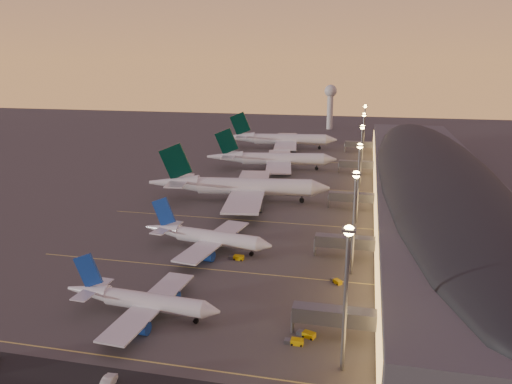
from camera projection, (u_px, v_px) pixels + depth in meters
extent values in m
plane|color=#423F3D|center=(211.00, 261.00, 129.82)|extent=(700.00, 700.00, 0.00)
cylinder|color=silver|center=(155.00, 302.00, 100.99)|extent=(21.50, 4.96, 3.63)
cone|color=silver|center=(212.00, 311.00, 97.64)|extent=(3.66, 3.84, 3.63)
cone|color=silver|center=(88.00, 291.00, 105.05)|extent=(9.83, 4.23, 3.63)
cube|color=silver|center=(150.00, 305.00, 101.43)|extent=(8.10, 30.88, 0.40)
cylinder|color=navy|center=(168.00, 296.00, 107.80)|extent=(4.97, 3.02, 2.72)
cylinder|color=navy|center=(137.00, 327.00, 95.33)|extent=(4.97, 3.02, 2.72)
cube|color=navy|center=(88.00, 270.00, 103.70)|extent=(6.67, 0.96, 7.87)
cube|color=silver|center=(93.00, 289.00, 104.59)|extent=(4.12, 11.19, 0.25)
cylinder|color=black|center=(196.00, 320.00, 99.23)|extent=(0.31, 0.31, 1.43)
cylinder|color=black|center=(196.00, 321.00, 99.28)|extent=(1.05, 0.70, 1.02)
cylinder|color=black|center=(153.00, 307.00, 104.46)|extent=(0.31, 0.31, 1.43)
cylinder|color=black|center=(154.00, 308.00, 104.52)|extent=(1.05, 0.70, 1.02)
cylinder|color=black|center=(142.00, 319.00, 99.75)|extent=(0.31, 0.31, 1.43)
cylinder|color=black|center=(142.00, 320.00, 99.81)|extent=(1.05, 0.70, 1.02)
cylinder|color=silver|center=(218.00, 238.00, 135.87)|extent=(24.05, 7.64, 4.04)
cone|color=silver|center=(265.00, 245.00, 130.99)|extent=(4.40, 4.58, 4.04)
cone|color=silver|center=(163.00, 229.00, 141.83)|extent=(11.20, 5.64, 4.04)
cube|color=silver|center=(214.00, 240.00, 136.46)|extent=(12.04, 34.65, 0.44)
cylinder|color=navy|center=(228.00, 237.00, 143.26)|extent=(5.76, 3.82, 3.03)
cylinder|color=navy|center=(204.00, 255.00, 129.82)|extent=(5.76, 3.82, 3.03)
cube|color=navy|center=(164.00, 212.00, 140.28)|extent=(7.40, 1.74, 8.76)
cube|color=silver|center=(167.00, 228.00, 141.21)|extent=(5.66, 12.68, 0.28)
cylinder|color=black|center=(251.00, 253.00, 133.07)|extent=(0.37, 0.37, 1.59)
cylinder|color=black|center=(251.00, 254.00, 133.13)|extent=(1.23, 0.87, 1.13)
cylinder|color=black|center=(216.00, 244.00, 139.81)|extent=(0.37, 0.37, 1.59)
cylinder|color=black|center=(216.00, 244.00, 139.87)|extent=(1.23, 0.87, 1.13)
cylinder|color=black|center=(207.00, 251.00, 134.73)|extent=(0.37, 0.37, 1.59)
cylinder|color=black|center=(207.00, 252.00, 134.79)|extent=(1.23, 0.87, 1.13)
cylinder|color=silver|center=(255.00, 187.00, 182.60)|extent=(41.82, 11.63, 6.25)
cone|color=silver|center=(320.00, 188.00, 180.54)|extent=(7.43, 7.07, 6.25)
cone|color=silver|center=(174.00, 183.00, 184.97)|extent=(19.34, 8.65, 6.25)
cube|color=silver|center=(249.00, 189.00, 183.05)|extent=(19.84, 61.50, 0.69)
cylinder|color=#5B5D63|center=(256.00, 186.00, 196.28)|extent=(9.87, 5.88, 4.69)
cylinder|color=#5B5D63|center=(249.00, 205.00, 170.69)|extent=(9.87, 5.88, 4.69)
cube|color=black|center=(176.00, 162.00, 182.79)|extent=(12.35, 2.55, 13.88)
cube|color=silver|center=(180.00, 180.00, 184.53)|extent=(9.47, 22.45, 0.44)
cylinder|color=black|center=(302.00, 199.00, 182.24)|extent=(0.56, 0.56, 2.50)
cylinder|color=black|center=(302.00, 200.00, 182.34)|extent=(1.88, 1.31, 1.75)
cylinder|color=black|center=(247.00, 195.00, 188.23)|extent=(0.56, 0.56, 2.50)
cylinder|color=black|center=(247.00, 196.00, 188.33)|extent=(1.88, 1.31, 1.75)
cylinder|color=black|center=(244.00, 201.00, 179.81)|extent=(0.56, 0.56, 2.50)
cylinder|color=black|center=(244.00, 202.00, 179.90)|extent=(1.88, 1.31, 1.75)
cylinder|color=silver|center=(283.00, 159.00, 235.33)|extent=(38.35, 11.78, 5.73)
cone|color=silver|center=(330.00, 159.00, 234.09)|extent=(6.96, 6.65, 5.73)
cone|color=silver|center=(225.00, 157.00, 236.70)|extent=(17.82, 8.42, 5.73)
cube|color=silver|center=(279.00, 161.00, 235.69)|extent=(19.81, 56.47, 0.63)
cylinder|color=#5B5D63|center=(282.00, 160.00, 247.88)|extent=(9.14, 5.63, 4.30)
cylinder|color=#5B5D63|center=(281.00, 171.00, 224.37)|extent=(9.14, 5.63, 4.30)
cube|color=black|center=(227.00, 141.00, 234.73)|extent=(11.30, 2.67, 12.72)
cube|color=silver|center=(229.00, 155.00, 236.36)|extent=(9.26, 20.68, 0.40)
cylinder|color=black|center=(317.00, 168.00, 235.47)|extent=(0.53, 0.53, 2.29)
cylinder|color=black|center=(317.00, 168.00, 235.56)|extent=(1.75, 1.25, 1.61)
cylinder|color=black|center=(277.00, 165.00, 240.41)|extent=(0.53, 0.53, 2.29)
cylinder|color=black|center=(277.00, 166.00, 240.50)|extent=(1.75, 1.25, 1.61)
cylinder|color=black|center=(276.00, 169.00, 232.67)|extent=(0.53, 0.53, 2.29)
cylinder|color=black|center=(276.00, 170.00, 232.76)|extent=(1.75, 1.25, 1.61)
cylinder|color=silver|center=(290.00, 139.00, 289.55)|extent=(41.60, 11.71, 6.22)
cone|color=silver|center=(331.00, 140.00, 287.58)|extent=(7.41, 7.06, 6.22)
cone|color=silver|center=(239.00, 137.00, 291.81)|extent=(19.25, 8.67, 6.22)
cube|color=silver|center=(286.00, 141.00, 290.00)|extent=(19.94, 61.19, 0.68)
cylinder|color=#5B5D63|center=(289.00, 141.00, 303.16)|extent=(9.83, 5.87, 4.67)
cylinder|color=#5B5D63|center=(288.00, 149.00, 277.70)|extent=(9.83, 5.87, 4.67)
cube|color=black|center=(240.00, 124.00, 289.65)|extent=(12.28, 2.58, 13.81)
cube|color=silver|center=(243.00, 136.00, 291.38)|extent=(9.49, 22.34, 0.44)
cylinder|color=black|center=(319.00, 147.00, 289.26)|extent=(0.56, 0.56, 2.49)
cylinder|color=black|center=(319.00, 148.00, 289.35)|extent=(1.87, 1.31, 1.74)
cylinder|color=black|center=(284.00, 145.00, 295.14)|extent=(0.56, 0.56, 2.49)
cylinder|color=black|center=(284.00, 146.00, 295.24)|extent=(1.87, 1.31, 1.74)
cylinder|color=black|center=(284.00, 148.00, 286.76)|extent=(0.56, 0.56, 2.49)
cylinder|color=black|center=(284.00, 149.00, 286.86)|extent=(1.87, 1.31, 1.74)
cube|color=#4D4D51|center=(431.00, 185.00, 183.48)|extent=(40.00, 255.00, 12.00)
ellipsoid|color=black|center=(433.00, 169.00, 181.93)|extent=(39.00, 253.00, 10.92)
cube|color=#FFB656|center=(375.00, 185.00, 188.01)|extent=(0.40, 244.80, 8.00)
cube|color=#5B5D63|center=(335.00, 316.00, 93.19)|extent=(16.00, 3.20, 3.00)
cylinder|color=slate|center=(293.00, 322.00, 95.48)|extent=(0.70, 0.70, 4.40)
cube|color=#5B5D63|center=(346.00, 242.00, 130.89)|extent=(16.00, 3.20, 3.00)
cylinder|color=slate|center=(315.00, 248.00, 133.18)|extent=(0.70, 0.70, 4.40)
cube|color=#5B5D63|center=(352.00, 197.00, 173.30)|extent=(16.00, 3.20, 3.00)
cylinder|color=slate|center=(329.00, 202.00, 175.58)|extent=(0.70, 0.70, 4.40)
cube|color=#5B5D63|center=(357.00, 164.00, 227.01)|extent=(16.00, 3.20, 3.00)
cylinder|color=slate|center=(339.00, 168.00, 229.30)|extent=(0.70, 0.70, 4.40)
cube|color=#5B5D63|center=(359.00, 144.00, 279.79)|extent=(16.00, 3.20, 3.00)
cylinder|color=slate|center=(345.00, 148.00, 282.07)|extent=(0.70, 0.70, 4.40)
cylinder|color=slate|center=(345.00, 303.00, 81.27)|extent=(0.70, 0.70, 25.00)
cube|color=slate|center=(349.00, 229.00, 77.98)|extent=(2.20, 2.20, 0.50)
sphere|color=#FFD361|center=(349.00, 231.00, 78.03)|extent=(1.80, 1.80, 1.80)
cylinder|color=slate|center=(354.00, 225.00, 118.97)|extent=(0.70, 0.70, 25.00)
cube|color=slate|center=(356.00, 174.00, 115.68)|extent=(2.20, 2.20, 0.50)
sphere|color=#FFD361|center=(356.00, 175.00, 115.73)|extent=(1.80, 1.80, 1.80)
cylinder|color=slate|center=(358.00, 185.00, 156.66)|extent=(0.70, 0.70, 25.00)
cube|color=slate|center=(360.00, 145.00, 153.37)|extent=(2.20, 2.20, 0.50)
sphere|color=#FFD361|center=(360.00, 146.00, 153.42)|extent=(1.80, 1.80, 1.80)
cylinder|color=slate|center=(361.00, 158.00, 199.07)|extent=(0.70, 0.70, 25.00)
cube|color=slate|center=(363.00, 126.00, 195.78)|extent=(2.20, 2.20, 0.50)
sphere|color=#FFD361|center=(363.00, 127.00, 195.83)|extent=(1.80, 1.80, 1.80)
cylinder|color=slate|center=(363.00, 141.00, 241.48)|extent=(0.70, 0.70, 25.00)
cube|color=slate|center=(364.00, 114.00, 238.19)|extent=(2.20, 2.20, 0.50)
sphere|color=#FFD361|center=(364.00, 115.00, 238.24)|extent=(1.80, 1.80, 1.80)
cylinder|color=slate|center=(364.00, 128.00, 283.89)|extent=(0.70, 0.70, 25.00)
cube|color=slate|center=(365.00, 106.00, 280.59)|extent=(2.20, 2.20, 0.50)
sphere|color=#FFD361|center=(365.00, 106.00, 280.64)|extent=(1.80, 1.80, 1.80)
cylinder|color=silver|center=(330.00, 111.00, 369.35)|extent=(4.40, 4.40, 26.00)
sphere|color=silver|center=(331.00, 91.00, 365.46)|extent=(9.00, 9.00, 9.00)
cube|color=#D8C659|center=(133.00, 359.00, 87.41)|extent=(90.00, 0.36, 0.00)
cube|color=#D8C659|center=(205.00, 269.00, 125.11)|extent=(90.00, 0.36, 0.00)
cube|color=#D8C659|center=(243.00, 220.00, 162.80)|extent=(90.00, 0.36, 0.00)
cube|color=#D8C659|center=(270.00, 187.00, 205.21)|extent=(90.00, 0.36, 0.00)
cube|color=#D8C659|center=(290.00, 161.00, 257.04)|extent=(90.00, 0.36, 0.00)
cube|color=#C69D05|center=(309.00, 335.00, 94.26)|extent=(2.67, 2.17, 1.06)
cube|color=#5B5D63|center=(301.00, 333.00, 95.22)|extent=(1.71, 1.65, 0.77)
cylinder|color=black|center=(315.00, 336.00, 94.46)|extent=(0.46, 0.31, 0.42)
cylinder|color=black|center=(311.00, 339.00, 93.30)|extent=(0.46, 0.31, 0.42)
cylinder|color=black|center=(307.00, 333.00, 95.39)|extent=(0.46, 0.31, 0.42)
cylinder|color=black|center=(303.00, 337.00, 94.23)|extent=(0.46, 0.31, 0.42)
cube|color=#C69D05|center=(297.00, 342.00, 91.96)|extent=(2.33, 1.50, 1.05)
cube|color=#5B5D63|center=(288.00, 341.00, 92.41)|extent=(1.37, 1.28, 0.76)
cylinder|color=black|center=(302.00, 342.00, 92.50)|extent=(0.42, 0.18, 0.42)
cylinder|color=black|center=(301.00, 346.00, 91.17)|extent=(0.42, 0.18, 0.42)
cylinder|color=black|center=(293.00, 341.00, 92.91)|extent=(0.42, 0.18, 0.42)
cylinder|color=black|center=(292.00, 345.00, 91.58)|extent=(0.42, 0.18, 0.42)
cube|color=#C69D05|center=(239.00, 258.00, 130.65)|extent=(2.68, 1.81, 1.17)
cube|color=#5B5D63|center=(232.00, 257.00, 131.25)|extent=(1.60, 1.50, 0.85)
cylinder|color=black|center=(243.00, 258.00, 131.19)|extent=(0.48, 0.23, 0.47)
cylinder|color=black|center=(241.00, 260.00, 129.73)|extent=(0.48, 0.23, 0.47)
cylinder|color=black|center=(236.00, 257.00, 131.75)|extent=(0.48, 0.23, 0.47)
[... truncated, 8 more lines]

